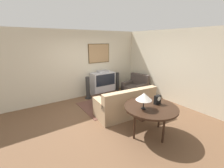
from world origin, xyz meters
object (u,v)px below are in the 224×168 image
(couch, at_px, (125,105))
(speaker_tower_right, at_px, (117,83))
(tv, at_px, (103,83))
(armchair, at_px, (136,88))
(table_lamp, at_px, (144,97))
(console_table, at_px, (151,109))
(speaker_tower_left, at_px, (88,88))
(coffee_table, at_px, (108,96))
(mantel_clock, at_px, (157,100))

(couch, bearing_deg, speaker_tower_right, -114.45)
(tv, height_order, couch, tv)
(armchair, xyz_separation_m, speaker_tower_right, (-0.49, 0.70, 0.15))
(couch, xyz_separation_m, table_lamp, (-0.38, -1.12, 0.74))
(armchair, xyz_separation_m, console_table, (-1.73, -2.40, 0.42))
(table_lamp, bearing_deg, armchair, 50.27)
(speaker_tower_right, bearing_deg, console_table, -111.86)
(speaker_tower_left, height_order, speaker_tower_right, same)
(tv, distance_m, speaker_tower_left, 0.75)
(armchair, distance_m, table_lamp, 3.19)
(table_lamp, distance_m, speaker_tower_left, 3.15)
(speaker_tower_left, relative_size, speaker_tower_right, 1.00)
(coffee_table, height_order, table_lamp, table_lamp)
(coffee_table, distance_m, speaker_tower_left, 1.04)
(coffee_table, bearing_deg, tv, 68.20)
(couch, bearing_deg, table_lamp, 76.47)
(console_table, xyz_separation_m, speaker_tower_right, (1.24, 3.10, -0.27))
(console_table, relative_size, speaker_tower_left, 1.43)
(couch, relative_size, speaker_tower_right, 2.08)
(couch, height_order, armchair, couch)
(tv, bearing_deg, console_table, -99.03)
(speaker_tower_left, bearing_deg, couch, -79.27)
(armchair, distance_m, mantel_clock, 2.87)
(couch, height_order, coffee_table, couch)
(mantel_clock, bearing_deg, armchair, 57.97)
(tv, bearing_deg, mantel_clock, -94.74)
(couch, xyz_separation_m, speaker_tower_left, (-0.37, 1.96, 0.10))
(mantel_clock, bearing_deg, table_lamp, 179.87)
(mantel_clock, xyz_separation_m, speaker_tower_right, (1.00, 3.08, -0.45))
(couch, relative_size, console_table, 1.46)
(tv, height_order, armchair, tv)
(armchair, distance_m, speaker_tower_right, 0.87)
(tv, xyz_separation_m, coffee_table, (-0.41, -1.04, -0.15))
(coffee_table, relative_size, console_table, 0.79)
(couch, bearing_deg, mantel_clock, 100.75)
(mantel_clock, distance_m, speaker_tower_left, 3.15)
(tv, xyz_separation_m, table_lamp, (-0.75, -3.13, 0.55))
(couch, height_order, speaker_tower_right, couch)
(console_table, bearing_deg, tv, 80.97)
(console_table, relative_size, mantel_clock, 5.64)
(couch, distance_m, speaker_tower_left, 2.00)
(console_table, bearing_deg, speaker_tower_right, 68.14)
(coffee_table, distance_m, mantel_clock, 2.17)
(tv, distance_m, speaker_tower_right, 0.75)
(mantel_clock, relative_size, speaker_tower_left, 0.25)
(armchair, height_order, speaker_tower_left, speaker_tower_left)
(armchair, distance_m, console_table, 2.98)
(couch, relative_size, table_lamp, 4.85)
(coffee_table, bearing_deg, console_table, -92.34)
(armchair, bearing_deg, speaker_tower_right, -155.07)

